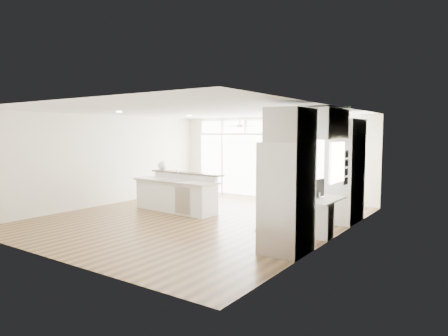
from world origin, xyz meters
The scene contains 24 objects.
floor centered at (0.00, 0.00, -0.01)m, with size 7.00×8.00×0.02m, color #442B14.
ceiling centered at (0.00, 0.00, 2.70)m, with size 7.00×8.00×0.02m, color white.
wall_back centered at (0.00, 4.00, 1.35)m, with size 7.00×0.04×2.70m, color silver.
wall_front centered at (0.00, -4.00, 1.35)m, with size 7.00×0.04×2.70m, color silver.
wall_left centered at (-3.50, 0.00, 1.35)m, with size 0.04×8.00×2.70m, color silver.
wall_right centered at (3.50, 0.00, 1.35)m, with size 0.04×8.00×2.70m, color silver.
glass_wall centered at (0.00, 3.94, 1.05)m, with size 5.80×0.06×2.08m, color white.
transom_row centered at (0.00, 3.94, 2.38)m, with size 5.90×0.06×0.40m, color white.
desk_window centered at (3.46, 0.30, 1.55)m, with size 0.04×0.85×0.85m, color white.
ceiling_fan centered at (-0.50, 2.80, 2.48)m, with size 1.16×1.16×0.32m, color silver.
recessed_lights centered at (0.00, 0.20, 2.68)m, with size 3.40×3.00×0.02m, color silver.
oven_cabinet centered at (3.17, 1.80, 1.25)m, with size 0.64×1.20×2.50m, color white.
desk_nook centered at (3.13, 0.30, 0.38)m, with size 0.72×1.30×0.76m, color white.
upper_cabinets centered at (3.17, 0.30, 2.35)m, with size 0.64×1.30×0.64m, color white.
refrigerator centered at (3.11, -1.35, 1.00)m, with size 0.76×0.90×2.00m, color #ACACB1.
fridge_cabinet centered at (3.17, -1.35, 2.30)m, with size 0.64×0.90×0.60m, color white.
framed_photos centered at (3.46, 0.92, 1.40)m, with size 0.06×0.22×0.80m, color black.
kitchen_island centered at (-1.09, 0.40, 0.53)m, with size 2.66×1.00×1.06m, color white.
rug centered at (2.22, 0.07, 0.01)m, with size 0.89×0.64×0.01m, color #3B2412.
office_chair centered at (2.02, 0.34, 0.46)m, with size 0.48×0.44×0.92m, color black.
fishbowl centered at (-2.01, 0.87, 1.19)m, with size 0.27×0.27×0.27m, color silver.
monitor centered at (3.05, 0.30, 0.98)m, with size 0.09×0.52×0.43m, color black.
keyboard centered at (2.88, 0.30, 0.77)m, with size 0.12×0.31×0.02m, color white.
potted_plant centered at (3.17, 1.80, 2.62)m, with size 0.27×0.30×0.23m, color #2F5926.
Camera 1 is at (6.20, -7.84, 2.16)m, focal length 32.00 mm.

